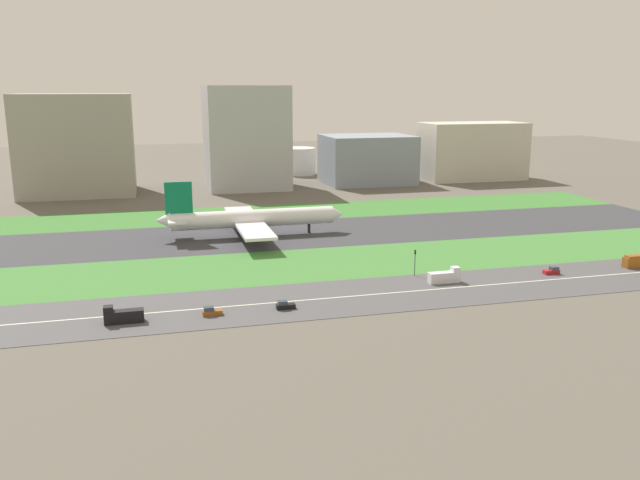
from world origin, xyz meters
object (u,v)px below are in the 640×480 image
at_px(hangar_building, 246,137).
at_px(truck_1, 123,316).
at_px(car_2, 285,305).
at_px(terminal_building, 76,145).
at_px(airliner, 249,219).
at_px(traffic_light, 415,261).
at_px(fuel_tank_centre, 298,161).
at_px(fuel_tank_west, 249,162).
at_px(fuel_tank_east, 350,162).
at_px(car_3, 552,271).
at_px(car_0, 211,312).
at_px(office_tower, 367,159).
at_px(truck_0, 445,277).
at_px(cargo_warehouse, 472,151).

bearing_deg(hangar_building, truck_1, -106.29).
distance_m(car_2, truck_1, 36.01).
bearing_deg(truck_1, terminal_building, -82.50).
xyz_separation_m(airliner, terminal_building, (-64.99, 114.00, 17.50)).
height_order(traffic_light, fuel_tank_centre, fuel_tank_centre).
height_order(airliner, fuel_tank_west, airliner).
bearing_deg(car_2, fuel_tank_east, -110.78).
height_order(airliner, car_3, airliner).
bearing_deg(car_3, fuel_tank_east, 86.80).
bearing_deg(fuel_tank_west, traffic_light, -86.96).
distance_m(car_3, terminal_building, 229.85).
relative_size(car_0, hangar_building, 0.09).
height_order(terminal_building, office_tower, terminal_building).
relative_size(car_2, fuel_tank_west, 0.20).
relative_size(car_0, traffic_light, 0.61).
bearing_deg(truck_1, truck_0, -172.97).
xyz_separation_m(car_0, terminal_building, (-44.40, 192.00, 22.81)).
distance_m(terminal_building, hangar_building, 81.42).
height_order(airliner, truck_0, airliner).
bearing_deg(truck_0, truck_1, -172.97).
distance_m(cargo_warehouse, fuel_tank_centre, 100.62).
xyz_separation_m(office_tower, fuel_tank_centre, (-27.81, 45.00, -4.90)).
height_order(car_3, truck_0, truck_0).
distance_m(hangar_building, fuel_tank_centre, 61.11).
bearing_deg(hangar_building, traffic_light, -83.52).
distance_m(truck_0, terminal_building, 211.96).
xyz_separation_m(hangar_building, fuel_tank_east, (69.82, 45.00, -19.32)).
height_order(car_0, fuel_tank_centre, fuel_tank_centre).
distance_m(hangar_building, office_tower, 66.40).
distance_m(car_0, traffic_light, 59.64).
bearing_deg(traffic_light, car_2, -155.72).
relative_size(airliner, hangar_building, 1.27).
bearing_deg(airliner, fuel_tank_centre, 71.33).
xyz_separation_m(airliner, traffic_light, (36.18, -60.01, -1.94)).
height_order(truck_1, traffic_light, traffic_light).
height_order(traffic_light, fuel_tank_west, fuel_tank_west).
bearing_deg(office_tower, airliner, -125.58).
height_order(truck_0, traffic_light, traffic_light).
height_order(airliner, car_2, airliner).
distance_m(office_tower, fuel_tank_east, 45.70).
distance_m(terminal_building, cargo_warehouse, 208.53).
xyz_separation_m(car_0, car_3, (94.12, 10.00, 0.00)).
xyz_separation_m(airliner, truck_1, (-39.71, -78.00, -4.56)).
relative_size(truck_0, hangar_building, 0.16).
bearing_deg(traffic_light, car_0, -162.41).
distance_m(truck_0, fuel_tank_centre, 227.42).
xyz_separation_m(car_0, fuel_tank_east, (106.81, 237.00, 5.40)).
bearing_deg(truck_1, fuel_tank_east, -117.98).
bearing_deg(truck_1, fuel_tank_centre, -111.52).
distance_m(traffic_light, fuel_tank_west, 219.35).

